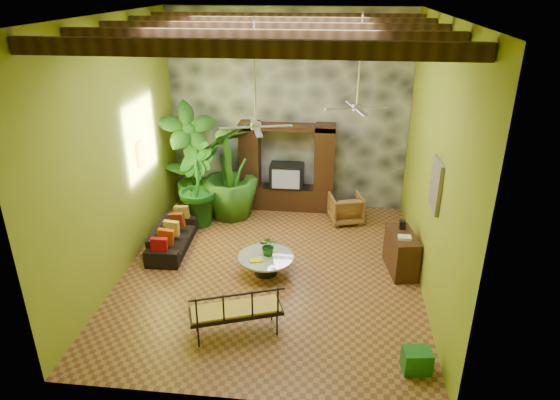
# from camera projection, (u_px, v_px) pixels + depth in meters

# --- Properties ---
(ground) EXTENTS (7.00, 7.00, 0.00)m
(ground) POSITION_uv_depth(u_px,v_px,m) (271.00, 270.00, 10.38)
(ground) COLOR brown
(ground) RESTS_ON ground
(ceiling) EXTENTS (6.00, 7.00, 0.02)m
(ceiling) POSITION_uv_depth(u_px,v_px,m) (269.00, 15.00, 8.35)
(ceiling) COLOR silver
(ceiling) RESTS_ON back_wall
(back_wall) EXTENTS (6.00, 0.02, 5.00)m
(back_wall) POSITION_uv_depth(u_px,v_px,m) (289.00, 112.00, 12.55)
(back_wall) COLOR olive
(back_wall) RESTS_ON ground
(left_wall) EXTENTS (0.02, 7.00, 5.00)m
(left_wall) POSITION_uv_depth(u_px,v_px,m) (118.00, 151.00, 9.68)
(left_wall) COLOR olive
(left_wall) RESTS_ON ground
(right_wall) EXTENTS (0.02, 7.00, 5.00)m
(right_wall) POSITION_uv_depth(u_px,v_px,m) (434.00, 163.00, 9.06)
(right_wall) COLOR olive
(right_wall) RESTS_ON ground
(stone_accent_wall) EXTENTS (5.98, 0.10, 4.98)m
(stone_accent_wall) POSITION_uv_depth(u_px,v_px,m) (288.00, 112.00, 12.49)
(stone_accent_wall) COLOR #34373C
(stone_accent_wall) RESTS_ON ground
(ceiling_beams) EXTENTS (5.95, 5.36, 0.22)m
(ceiling_beams) POSITION_uv_depth(u_px,v_px,m) (269.00, 29.00, 8.44)
(ceiling_beams) COLOR #372011
(ceiling_beams) RESTS_ON ceiling
(entertainment_center) EXTENTS (2.40, 0.55, 2.30)m
(entertainment_center) POSITION_uv_depth(u_px,v_px,m) (287.00, 174.00, 12.84)
(entertainment_center) COLOR black
(entertainment_center) RESTS_ON ground
(ceiling_fan_front) EXTENTS (1.28, 1.28, 1.86)m
(ceiling_fan_front) POSITION_uv_depth(u_px,v_px,m) (256.00, 114.00, 8.66)
(ceiling_fan_front) COLOR #B7B7BC
(ceiling_fan_front) RESTS_ON ceiling
(ceiling_fan_back) EXTENTS (1.28, 1.28, 1.86)m
(ceiling_fan_back) POSITION_uv_depth(u_px,v_px,m) (358.00, 97.00, 9.93)
(ceiling_fan_back) COLOR #B7B7BC
(ceiling_fan_back) RESTS_ON ceiling
(wall_art_mask) EXTENTS (0.06, 0.32, 0.55)m
(wall_art_mask) POSITION_uv_depth(u_px,v_px,m) (141.00, 154.00, 10.75)
(wall_art_mask) COLOR yellow
(wall_art_mask) RESTS_ON left_wall
(wall_art_painting) EXTENTS (0.06, 0.70, 0.90)m
(wall_art_painting) POSITION_uv_depth(u_px,v_px,m) (436.00, 185.00, 8.60)
(wall_art_painting) COLOR #275D90
(wall_art_painting) RESTS_ON right_wall
(sofa) EXTENTS (0.80, 1.90, 0.55)m
(sofa) POSITION_uv_depth(u_px,v_px,m) (172.00, 237.00, 11.14)
(sofa) COLOR black
(sofa) RESTS_ON ground
(wicker_armchair) EXTENTS (0.93, 0.94, 0.71)m
(wicker_armchair) POSITION_uv_depth(u_px,v_px,m) (346.00, 208.00, 12.35)
(wicker_armchair) COLOR olive
(wicker_armchair) RESTS_ON ground
(tall_plant_a) EXTENTS (1.81, 1.65, 2.85)m
(tall_plant_a) POSITION_uv_depth(u_px,v_px,m) (191.00, 160.00, 12.42)
(tall_plant_a) COLOR #25631A
(tall_plant_a) RESTS_ON ground
(tall_plant_b) EXTENTS (1.37, 1.43, 2.03)m
(tall_plant_b) POSITION_uv_depth(u_px,v_px,m) (195.00, 185.00, 12.03)
(tall_plant_b) COLOR #16551A
(tall_plant_b) RESTS_ON ground
(tall_plant_c) EXTENTS (1.86, 1.86, 2.46)m
(tall_plant_c) POSITION_uv_depth(u_px,v_px,m) (230.00, 170.00, 12.30)
(tall_plant_c) COLOR #2C631A
(tall_plant_c) RESTS_ON ground
(coffee_table) EXTENTS (1.14, 1.14, 0.40)m
(coffee_table) POSITION_uv_depth(u_px,v_px,m) (266.00, 262.00, 10.19)
(coffee_table) COLOR black
(coffee_table) RESTS_ON ground
(centerpiece_plant) EXTENTS (0.39, 0.35, 0.42)m
(centerpiece_plant) POSITION_uv_depth(u_px,v_px,m) (269.00, 246.00, 10.09)
(centerpiece_plant) COLOR #175717
(centerpiece_plant) RESTS_ON coffee_table
(yellow_tray) EXTENTS (0.31, 0.26, 0.03)m
(yellow_tray) POSITION_uv_depth(u_px,v_px,m) (256.00, 260.00, 9.97)
(yellow_tray) COLOR yellow
(yellow_tray) RESTS_ON coffee_table
(iron_bench) EXTENTS (1.64, 1.07, 0.57)m
(iron_bench) POSITION_uv_depth(u_px,v_px,m) (235.00, 310.00, 8.27)
(iron_bench) COLOR black
(iron_bench) RESTS_ON ground
(side_console) EXTENTS (0.64, 1.12, 0.85)m
(side_console) POSITION_uv_depth(u_px,v_px,m) (401.00, 253.00, 10.22)
(side_console) COLOR #331910
(side_console) RESTS_ON ground
(green_bin) EXTENTS (0.47, 0.38, 0.38)m
(green_bin) POSITION_uv_depth(u_px,v_px,m) (417.00, 360.00, 7.66)
(green_bin) COLOR #207827
(green_bin) RESTS_ON ground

